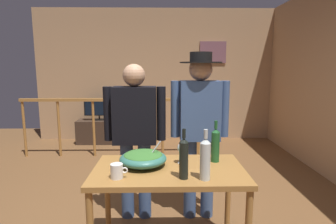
% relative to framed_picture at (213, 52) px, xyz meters
% --- Properties ---
extents(ground_plane, '(8.81, 8.81, 0.00)m').
position_rel_framed_picture_xyz_m(ground_plane, '(-1.20, -3.33, -1.86)').
color(ground_plane, brown).
extents(back_wall, '(5.02, 0.10, 2.75)m').
position_rel_framed_picture_xyz_m(back_wall, '(-1.20, 0.06, -0.48)').
color(back_wall, tan).
rests_on(back_wall, ground_plane).
extents(framed_picture, '(0.55, 0.03, 0.45)m').
position_rel_framed_picture_xyz_m(framed_picture, '(0.00, 0.00, 0.00)').
color(framed_picture, '#7D525F').
extents(stair_railing, '(3.09, 0.10, 1.07)m').
position_rel_framed_picture_xyz_m(stair_railing, '(-1.47, -1.17, -1.19)').
color(stair_railing, '#9E6B33').
rests_on(stair_railing, ground_plane).
extents(tv_console, '(0.90, 0.40, 0.48)m').
position_rel_framed_picture_xyz_m(tv_console, '(-2.36, -0.29, -1.62)').
color(tv_console, '#38281E').
rests_on(tv_console, ground_plane).
extents(flat_screen_tv, '(0.58, 0.12, 0.43)m').
position_rel_framed_picture_xyz_m(flat_screen_tv, '(-2.36, -0.32, -1.12)').
color(flat_screen_tv, black).
rests_on(flat_screen_tv, tv_console).
extents(serving_table, '(1.19, 0.69, 0.77)m').
position_rel_framed_picture_xyz_m(serving_table, '(-1.01, -3.84, -1.18)').
color(serving_table, '#9E6B33').
rests_on(serving_table, ground_plane).
extents(salad_bowl, '(0.38, 0.38, 0.21)m').
position_rel_framed_picture_xyz_m(salad_bowl, '(-1.22, -3.77, -1.02)').
color(salad_bowl, '#337060').
rests_on(salad_bowl, serving_table).
extents(wine_glass, '(0.08, 0.08, 0.18)m').
position_rel_framed_picture_xyz_m(wine_glass, '(-0.90, -3.73, -0.96)').
color(wine_glass, silver).
rests_on(wine_glass, serving_table).
extents(wine_bottle_green, '(0.07, 0.07, 0.35)m').
position_rel_framed_picture_xyz_m(wine_bottle_green, '(-0.62, -3.69, -0.94)').
color(wine_bottle_green, '#1E5628').
rests_on(wine_bottle_green, serving_table).
extents(wine_bottle_dark, '(0.07, 0.07, 0.37)m').
position_rel_framed_picture_xyz_m(wine_bottle_dark, '(-0.91, -4.04, -0.93)').
color(wine_bottle_dark, black).
rests_on(wine_bottle_dark, serving_table).
extents(wine_bottle_clear, '(0.07, 0.07, 0.37)m').
position_rel_framed_picture_xyz_m(wine_bottle_clear, '(-0.76, -4.06, -0.93)').
color(wine_bottle_clear, silver).
rests_on(wine_bottle_clear, serving_table).
extents(mug_white, '(0.13, 0.09, 0.11)m').
position_rel_framed_picture_xyz_m(mug_white, '(-1.39, -4.03, -1.04)').
color(mug_white, white).
rests_on(mug_white, serving_table).
extents(person_standing_left, '(0.62, 0.22, 1.59)m').
position_rel_framed_picture_xyz_m(person_standing_left, '(-1.34, -3.20, -0.91)').
color(person_standing_left, '#3D5684').
rests_on(person_standing_left, ground_plane).
extents(person_standing_right, '(0.58, 0.41, 1.70)m').
position_rel_framed_picture_xyz_m(person_standing_right, '(-0.69, -3.20, -0.84)').
color(person_standing_right, '#3D5684').
rests_on(person_standing_right, ground_plane).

